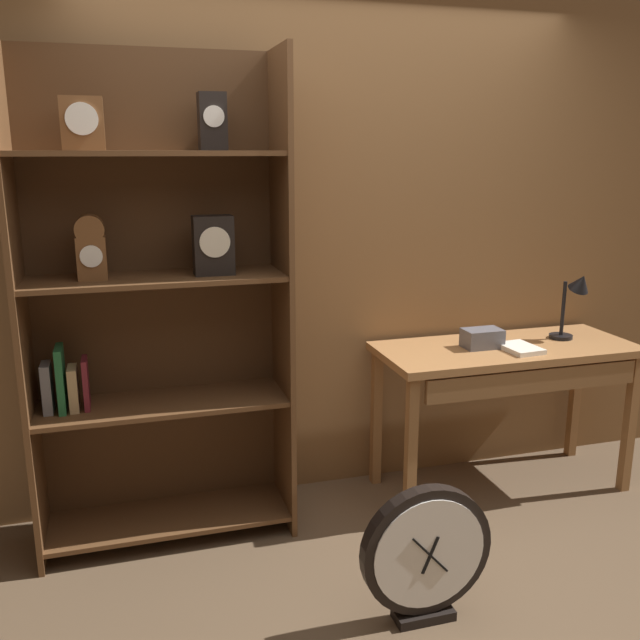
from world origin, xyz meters
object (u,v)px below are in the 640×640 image
workbench (508,365)px  desk_lamp (575,296)px  toolbox_small (482,338)px  round_clock_large (426,554)px  bookshelf (155,306)px  open_repair_manual (520,348)px

workbench → desk_lamp: bearing=5.0°
toolbox_small → round_clock_large: 1.29m
desk_lamp → bookshelf: bearing=178.9°
bookshelf → desk_lamp: 2.19m
desk_lamp → open_repair_manual: desk_lamp is taller
toolbox_small → workbench: bearing=-13.3°
workbench → round_clock_large: 1.30m
toolbox_small → round_clock_large: (-0.72, -0.91, -0.56)m
toolbox_small → round_clock_large: toolbox_small is taller
round_clock_large → bookshelf: bearing=133.9°
workbench → toolbox_small: bearing=166.7°
round_clock_large → open_repair_manual: bearing=42.6°
bookshelf → workbench: size_ratio=1.64×
workbench → desk_lamp: size_ratio=3.61×
workbench → open_repair_manual: (0.02, -0.08, 0.11)m
workbench → toolbox_small: 0.21m
workbench → round_clock_large: (-0.86, -0.88, -0.41)m
bookshelf → toolbox_small: bearing=-1.5°
workbench → toolbox_small: (-0.14, 0.03, 0.15)m
open_repair_manual → round_clock_large: (-0.88, -0.81, -0.53)m
bookshelf → desk_lamp: size_ratio=5.92×
open_repair_manual → round_clock_large: bearing=-142.0°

